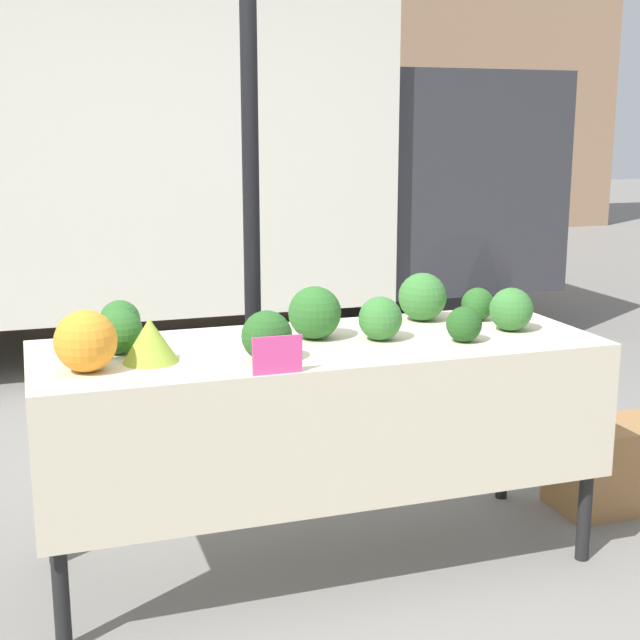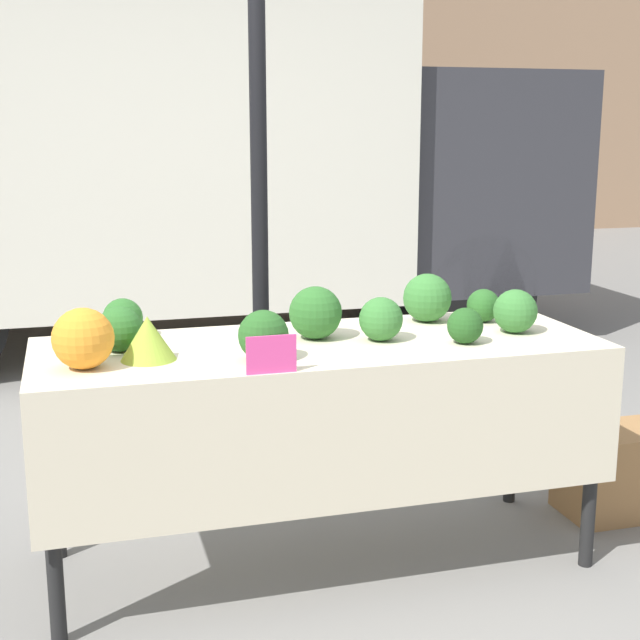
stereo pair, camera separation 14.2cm
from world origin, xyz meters
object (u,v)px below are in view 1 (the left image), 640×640
parked_truck (153,152)px  produce_crate (613,465)px  price_sign (277,355)px  orange_cauliflower (86,341)px

parked_truck → produce_crate: parked_truck is taller
price_sign → produce_crate: 1.77m
produce_crate → orange_cauliflower: bearing=-174.4°
parked_truck → produce_crate: (1.34, -3.66, -1.20)m
parked_truck → orange_cauliflower: bearing=-101.3°
parked_truck → price_sign: 4.11m
parked_truck → produce_crate: bearing=-69.9°
parked_truck → orange_cauliflower: parked_truck is taller
parked_truck → price_sign: size_ratio=34.03×
produce_crate → parked_truck: bearing=110.1°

